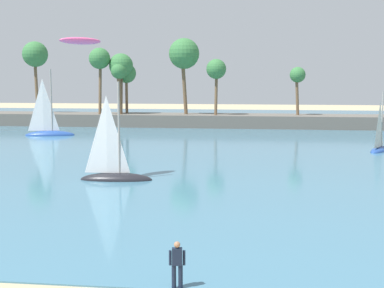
{
  "coord_description": "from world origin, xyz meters",
  "views": [
    {
      "loc": [
        4.3,
        -7.59,
        7.04
      ],
      "look_at": [
        1.89,
        11.74,
        4.56
      ],
      "focal_mm": 49.31,
      "sensor_mm": 36.0,
      "label": 1
    }
  ],
  "objects_px": {
    "person_at_waterline": "(177,264)",
    "sailboat_near_shore": "(380,145)",
    "kite_aloft_low_near_shore": "(80,41)",
    "sailboat_mid_bay": "(49,129)",
    "sailboat_toward_headland": "(114,171)"
  },
  "relations": [
    {
      "from": "person_at_waterline",
      "to": "sailboat_mid_bay",
      "type": "xyz_separation_m",
      "value": [
        -22.36,
        43.85,
        -0.07
      ]
    },
    {
      "from": "sailboat_near_shore",
      "to": "sailboat_toward_headland",
      "type": "height_order",
      "value": "sailboat_toward_headland"
    },
    {
      "from": "person_at_waterline",
      "to": "kite_aloft_low_near_shore",
      "type": "bearing_deg",
      "value": 117.52
    },
    {
      "from": "person_at_waterline",
      "to": "sailboat_near_shore",
      "type": "bearing_deg",
      "value": 67.88
    },
    {
      "from": "sailboat_mid_bay",
      "to": "person_at_waterline",
      "type": "bearing_deg",
      "value": -62.98
    },
    {
      "from": "sailboat_near_shore",
      "to": "sailboat_mid_bay",
      "type": "height_order",
      "value": "sailboat_mid_bay"
    },
    {
      "from": "sailboat_near_shore",
      "to": "sailboat_toward_headland",
      "type": "xyz_separation_m",
      "value": [
        -21.23,
        -16.95,
        0.1
      ]
    },
    {
      "from": "person_at_waterline",
      "to": "kite_aloft_low_near_shore",
      "type": "xyz_separation_m",
      "value": [
        -9.07,
        17.42,
        8.51
      ]
    },
    {
      "from": "sailboat_toward_headland",
      "to": "kite_aloft_low_near_shore",
      "type": "distance_m",
      "value": 8.94
    },
    {
      "from": "sailboat_toward_headland",
      "to": "person_at_waterline",
      "type": "bearing_deg",
      "value": -68.44
    },
    {
      "from": "person_at_waterline",
      "to": "sailboat_mid_bay",
      "type": "relative_size",
      "value": 0.2
    },
    {
      "from": "person_at_waterline",
      "to": "sailboat_near_shore",
      "type": "relative_size",
      "value": 0.27
    },
    {
      "from": "sailboat_near_shore",
      "to": "person_at_waterline",
      "type": "bearing_deg",
      "value": -112.12
    },
    {
      "from": "sailboat_near_shore",
      "to": "kite_aloft_low_near_shore",
      "type": "distance_m",
      "value": 30.35
    },
    {
      "from": "person_at_waterline",
      "to": "sailboat_mid_bay",
      "type": "distance_m",
      "value": 49.23
    }
  ]
}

